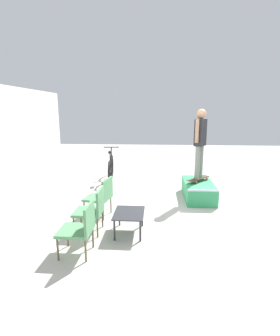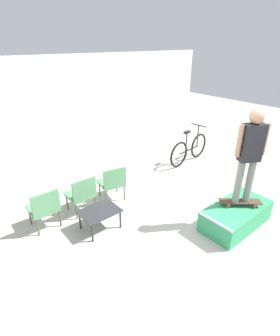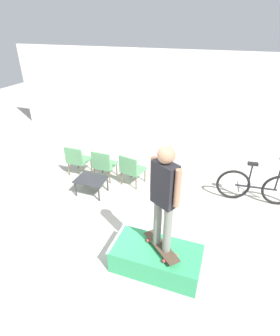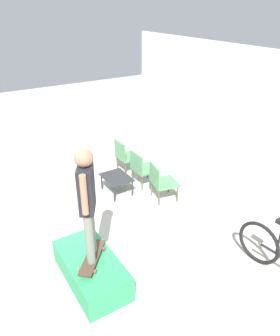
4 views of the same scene
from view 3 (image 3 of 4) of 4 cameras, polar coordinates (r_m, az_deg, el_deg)
The scene contains 10 objects.
ground_plane at distance 5.58m, azimuth -6.68°, elevation -13.12°, with size 24.00×24.00×0.00m, color #B7B2A8.
house_wall_back at distance 9.07m, azimuth 6.82°, elevation 14.87°, with size 12.00×0.06×3.00m.
skate_ramp_box at distance 4.73m, azimuth 3.53°, elevation -19.02°, with size 1.51×0.74×0.46m.
skateboard_on_ramp at distance 4.50m, azimuth 4.65°, elevation -16.65°, with size 0.74×0.68×0.07m.
person_skater at distance 3.80m, azimuth 5.30°, elevation -5.30°, with size 0.51×0.36×1.80m.
coffee_table at distance 6.47m, azimuth -10.58°, elevation -2.78°, with size 0.73×0.56×0.41m.
patio_chair_left at distance 7.30m, azimuth -13.50°, elevation 1.94°, with size 0.53×0.53×0.86m.
patio_chair_center at distance 6.92m, azimuth -7.90°, elevation 0.94°, with size 0.52×0.52×0.86m.
patio_chair_right at distance 6.63m, azimuth -1.89°, elevation -0.13°, with size 0.61×0.61×0.86m.
bicycle at distance 6.63m, azimuth 23.95°, elevation -3.73°, with size 1.77×0.52×1.07m.
Camera 3 is at (1.97, -3.62, 3.76)m, focal length 28.00 mm.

